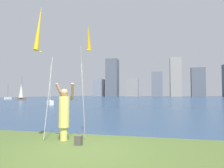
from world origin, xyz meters
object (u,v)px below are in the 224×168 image
at_px(sailboat_0, 8,98).
at_px(person, 64,112).
at_px(kite_flag_left, 39,31).
at_px(sailboat_2, 21,92).
at_px(sailboat_5, 50,102).
at_px(kite_flag_right, 88,41).
at_px(bag, 78,140).

bearing_deg(sailboat_0, person, -47.68).
relative_size(kite_flag_left, sailboat_0, 1.03).
height_order(sailboat_0, sailboat_2, sailboat_2).
bearing_deg(kite_flag_left, sailboat_0, 131.45).
distance_m(person, kite_flag_left, 2.72).
bearing_deg(sailboat_5, person, -58.53).
distance_m(kite_flag_left, kite_flag_right, 1.66).
xyz_separation_m(kite_flag_left, sailboat_2, (-29.05, 37.08, -1.56)).
height_order(sailboat_2, sailboat_5, sailboat_2).
bearing_deg(person, bag, -31.80).
distance_m(sailboat_0, sailboat_5, 33.40).
bearing_deg(sailboat_0, sailboat_2, -28.65).
distance_m(sailboat_2, sailboat_5, 25.52).
xyz_separation_m(person, bag, (0.69, -0.43, -0.79)).
relative_size(kite_flag_right, bag, 14.11).
height_order(person, sailboat_0, sailboat_0).
bearing_deg(kite_flag_right, sailboat_5, 123.61).
bearing_deg(person, kite_flag_right, 41.13).
bearing_deg(sailboat_2, kite_flag_left, -51.92).
relative_size(bag, sailboat_5, 0.05).
bearing_deg(kite_flag_right, person, -139.20).
distance_m(bag, sailboat_5, 22.70).
height_order(kite_flag_right, sailboat_5, sailboat_5).
relative_size(kite_flag_left, bag, 15.43).
bearing_deg(person, sailboat_2, 129.40).
relative_size(kite_flag_right, sailboat_2, 0.68).
bearing_deg(sailboat_5, sailboat_2, 135.63).
relative_size(person, sailboat_5, 0.35).
height_order(bag, sailboat_2, sailboat_2).
relative_size(kite_flag_left, kite_flag_right, 1.09).
distance_m(kite_flag_right, sailboat_0, 54.83).
height_order(person, kite_flag_left, kite_flag_left).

